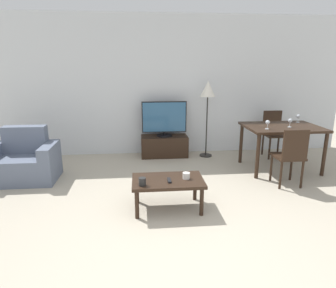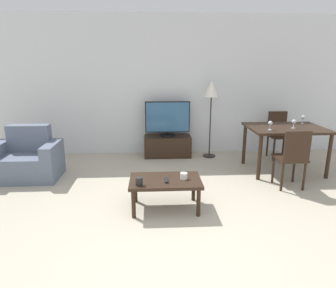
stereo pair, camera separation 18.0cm
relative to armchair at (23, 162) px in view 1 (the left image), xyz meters
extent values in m
plane|color=#B2A893|center=(2.21, -2.22, -0.29)|extent=(18.00, 18.00, 0.00)
cube|color=silver|center=(2.21, 1.33, 1.06)|extent=(7.58, 0.06, 2.70)
cube|color=slate|center=(0.00, -0.04, -0.10)|extent=(0.66, 0.69, 0.40)
cube|color=slate|center=(0.00, 0.21, 0.32)|extent=(0.66, 0.20, 0.43)
cube|color=slate|center=(0.42, -0.04, -0.01)|extent=(0.18, 0.69, 0.58)
cube|color=black|center=(2.31, 1.05, -0.09)|extent=(0.91, 0.43, 0.41)
cylinder|color=black|center=(2.31, 1.05, 0.13)|extent=(0.30, 0.30, 0.03)
cylinder|color=black|center=(2.31, 1.05, 0.17)|extent=(0.04, 0.04, 0.05)
cube|color=black|center=(2.31, 1.05, 0.49)|extent=(0.86, 0.04, 0.60)
cube|color=#2D5B84|center=(2.31, 1.03, 0.49)|extent=(0.83, 0.01, 0.56)
cube|color=black|center=(2.16, -1.19, 0.08)|extent=(0.88, 0.54, 0.04)
cylinder|color=black|center=(1.77, -1.41, -0.12)|extent=(0.05, 0.05, 0.35)
cylinder|color=black|center=(2.55, -1.41, -0.12)|extent=(0.05, 0.05, 0.35)
cylinder|color=black|center=(1.77, -0.97, -0.12)|extent=(0.05, 0.05, 0.35)
cylinder|color=black|center=(2.55, -0.97, -0.12)|extent=(0.05, 0.05, 0.35)
cube|color=black|center=(4.23, 0.11, 0.45)|extent=(1.24, 0.91, 0.04)
cylinder|color=black|center=(3.67, -0.29, 0.07)|extent=(0.06, 0.06, 0.72)
cylinder|color=black|center=(4.79, -0.29, 0.07)|extent=(0.06, 0.06, 0.72)
cylinder|color=black|center=(3.67, 0.50, 0.07)|extent=(0.06, 0.06, 0.72)
cylinder|color=black|center=(4.79, 0.50, 0.07)|extent=(0.06, 0.06, 0.72)
cube|color=black|center=(4.02, -0.58, 0.15)|extent=(0.40, 0.40, 0.04)
cylinder|color=black|center=(3.85, -0.42, -0.08)|extent=(0.04, 0.04, 0.42)
cylinder|color=black|center=(4.18, -0.42, -0.08)|extent=(0.04, 0.04, 0.42)
cylinder|color=black|center=(3.85, -0.74, -0.08)|extent=(0.04, 0.04, 0.42)
cylinder|color=black|center=(4.18, -0.74, -0.08)|extent=(0.04, 0.04, 0.42)
cube|color=black|center=(4.02, -0.76, 0.38)|extent=(0.37, 0.04, 0.43)
cube|color=black|center=(4.45, 0.79, 0.15)|extent=(0.40, 0.40, 0.04)
cylinder|color=black|center=(4.29, 0.63, -0.08)|extent=(0.04, 0.04, 0.42)
cylinder|color=black|center=(4.61, 0.63, -0.08)|extent=(0.04, 0.04, 0.42)
cylinder|color=black|center=(4.29, 0.95, -0.08)|extent=(0.04, 0.04, 0.42)
cylinder|color=black|center=(4.61, 0.95, -0.08)|extent=(0.04, 0.04, 0.42)
cube|color=black|center=(4.45, 0.97, 0.38)|extent=(0.37, 0.04, 0.43)
cylinder|color=black|center=(3.13, 0.96, -0.28)|extent=(0.24, 0.24, 0.02)
cylinder|color=black|center=(3.13, 0.96, 0.31)|extent=(0.02, 0.02, 1.16)
cone|color=white|center=(3.13, 0.96, 1.03)|extent=(0.28, 0.28, 0.30)
cube|color=black|center=(2.17, -1.25, 0.11)|extent=(0.04, 0.15, 0.02)
cylinder|color=black|center=(1.84, -1.35, 0.15)|extent=(0.09, 0.09, 0.10)
cylinder|color=white|center=(2.39, -1.19, 0.14)|extent=(0.09, 0.09, 0.08)
cylinder|color=silver|center=(4.30, -0.01, 0.47)|extent=(0.06, 0.06, 0.01)
cylinder|color=silver|center=(4.30, -0.01, 0.51)|extent=(0.01, 0.01, 0.07)
sphere|color=silver|center=(4.30, -0.01, 0.58)|extent=(0.07, 0.07, 0.07)
cylinder|color=silver|center=(4.65, 0.38, 0.47)|extent=(0.06, 0.06, 0.01)
cylinder|color=silver|center=(4.65, 0.38, 0.51)|extent=(0.01, 0.01, 0.07)
sphere|color=silver|center=(4.65, 0.38, 0.58)|extent=(0.07, 0.07, 0.07)
cylinder|color=silver|center=(3.87, -0.11, 0.47)|extent=(0.06, 0.06, 0.01)
cylinder|color=silver|center=(3.87, -0.11, 0.51)|extent=(0.01, 0.01, 0.07)
sphere|color=silver|center=(3.87, -0.11, 0.58)|extent=(0.07, 0.07, 0.07)
camera|label=1|loc=(1.83, -4.64, 1.49)|focal=32.00mm
camera|label=2|loc=(2.00, -4.65, 1.49)|focal=32.00mm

